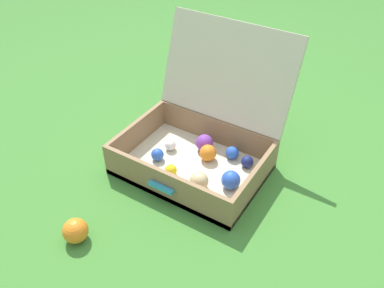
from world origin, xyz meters
TOP-DOWN VIEW (x-y plane):
  - ground_plane at (0.00, 0.00)m, footprint 16.00×16.00m
  - open_suitcase at (-0.09, 0.06)m, footprint 0.60×0.59m
  - stray_ball_on_grass at (-0.25, -0.55)m, footprint 0.09×0.09m

SIDE VIEW (x-z plane):
  - ground_plane at x=0.00m, z-range 0.00..0.00m
  - stray_ball_on_grass at x=-0.25m, z-range 0.00..0.09m
  - open_suitcase at x=-0.09m, z-range -0.15..0.40m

